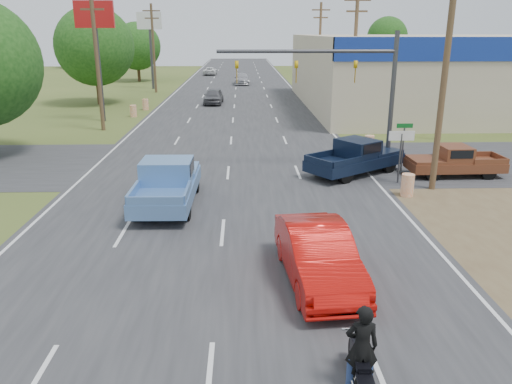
{
  "coord_description": "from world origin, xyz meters",
  "views": [
    {
      "loc": [
        0.73,
        -8.76,
        6.94
      ],
      "look_at": [
        1.23,
        8.73,
        1.3
      ],
      "focal_mm": 35.0,
      "sensor_mm": 36.0,
      "label": 1
    }
  ],
  "objects_px": {
    "navy_pickup": "(357,156)",
    "rider": "(361,351)",
    "red_convertible": "(318,255)",
    "motorcycle": "(360,372)",
    "blue_pickup": "(168,182)",
    "distant_car_white": "(210,71)",
    "brown_pickup": "(453,161)",
    "distant_car_silver": "(242,79)",
    "distant_car_grey": "(214,96)"
  },
  "relations": [
    {
      "from": "motorcycle",
      "to": "rider",
      "type": "distance_m",
      "value": 0.47
    },
    {
      "from": "blue_pickup",
      "to": "navy_pickup",
      "type": "distance_m",
      "value": 10.02
    },
    {
      "from": "motorcycle",
      "to": "distant_car_grey",
      "type": "height_order",
      "value": "distant_car_grey"
    },
    {
      "from": "blue_pickup",
      "to": "distant_car_grey",
      "type": "xyz_separation_m",
      "value": [
        0.3,
        30.51,
        -0.22
      ]
    },
    {
      "from": "rider",
      "to": "brown_pickup",
      "type": "relative_size",
      "value": 0.39
    },
    {
      "from": "rider",
      "to": "distant_car_white",
      "type": "height_order",
      "value": "rider"
    },
    {
      "from": "motorcycle",
      "to": "brown_pickup",
      "type": "bearing_deg",
      "value": 65.02
    },
    {
      "from": "motorcycle",
      "to": "blue_pickup",
      "type": "height_order",
      "value": "blue_pickup"
    },
    {
      "from": "rider",
      "to": "distant_car_silver",
      "type": "height_order",
      "value": "rider"
    },
    {
      "from": "red_convertible",
      "to": "distant_car_white",
      "type": "bearing_deg",
      "value": 90.51
    },
    {
      "from": "blue_pickup",
      "to": "navy_pickup",
      "type": "xyz_separation_m",
      "value": [
        8.96,
        4.49,
        -0.08
      ]
    },
    {
      "from": "rider",
      "to": "distant_car_grey",
      "type": "xyz_separation_m",
      "value": [
        -5.14,
        42.13,
        -0.15
      ]
    },
    {
      "from": "motorcycle",
      "to": "distant_car_grey",
      "type": "bearing_deg",
      "value": 99.79
    },
    {
      "from": "rider",
      "to": "blue_pickup",
      "type": "distance_m",
      "value": 12.83
    },
    {
      "from": "distant_car_silver",
      "to": "distant_car_grey",
      "type": "bearing_deg",
      "value": -98.16
    },
    {
      "from": "motorcycle",
      "to": "navy_pickup",
      "type": "distance_m",
      "value": 16.54
    },
    {
      "from": "red_convertible",
      "to": "motorcycle",
      "type": "distance_m",
      "value": 4.66
    },
    {
      "from": "brown_pickup",
      "to": "distant_car_white",
      "type": "bearing_deg",
      "value": 12.66
    },
    {
      "from": "brown_pickup",
      "to": "distant_car_silver",
      "type": "distance_m",
      "value": 47.27
    },
    {
      "from": "motorcycle",
      "to": "brown_pickup",
      "type": "relative_size",
      "value": 0.42
    },
    {
      "from": "motorcycle",
      "to": "distant_car_white",
      "type": "height_order",
      "value": "distant_car_white"
    },
    {
      "from": "motorcycle",
      "to": "distant_car_grey",
      "type": "xyz_separation_m",
      "value": [
        -5.14,
        42.17,
        0.32
      ]
    },
    {
      "from": "navy_pickup",
      "to": "distant_car_white",
      "type": "bearing_deg",
      "value": 154.92
    },
    {
      "from": "motorcycle",
      "to": "blue_pickup",
      "type": "xyz_separation_m",
      "value": [
        -5.44,
        11.66,
        0.53
      ]
    },
    {
      "from": "motorcycle",
      "to": "blue_pickup",
      "type": "bearing_deg",
      "value": 117.85
    },
    {
      "from": "red_convertible",
      "to": "distant_car_white",
      "type": "height_order",
      "value": "red_convertible"
    },
    {
      "from": "motorcycle",
      "to": "navy_pickup",
      "type": "relative_size",
      "value": 0.35
    },
    {
      "from": "red_convertible",
      "to": "blue_pickup",
      "type": "bearing_deg",
      "value": 121.55
    },
    {
      "from": "brown_pickup",
      "to": "distant_car_white",
      "type": "distance_m",
      "value": 63.83
    },
    {
      "from": "navy_pickup",
      "to": "distant_car_silver",
      "type": "relative_size",
      "value": 1.1
    },
    {
      "from": "blue_pickup",
      "to": "brown_pickup",
      "type": "relative_size",
      "value": 1.24
    },
    {
      "from": "distant_car_grey",
      "to": "distant_car_white",
      "type": "height_order",
      "value": "distant_car_grey"
    },
    {
      "from": "motorcycle",
      "to": "rider",
      "type": "bearing_deg",
      "value": 90.0
    },
    {
      "from": "motorcycle",
      "to": "navy_pickup",
      "type": "bearing_deg",
      "value": 80.56
    },
    {
      "from": "red_convertible",
      "to": "motorcycle",
      "type": "bearing_deg",
      "value": -93.03
    },
    {
      "from": "rider",
      "to": "distant_car_grey",
      "type": "bearing_deg",
      "value": -80.2
    },
    {
      "from": "navy_pickup",
      "to": "brown_pickup",
      "type": "distance_m",
      "value": 4.74
    },
    {
      "from": "navy_pickup",
      "to": "rider",
      "type": "bearing_deg",
      "value": -47.64
    },
    {
      "from": "distant_car_grey",
      "to": "distant_car_silver",
      "type": "xyz_separation_m",
      "value": [
        2.85,
        19.49,
        -0.02
      ]
    },
    {
      "from": "red_convertible",
      "to": "distant_car_silver",
      "type": "relative_size",
      "value": 1.0
    },
    {
      "from": "navy_pickup",
      "to": "brown_pickup",
      "type": "relative_size",
      "value": 1.18
    },
    {
      "from": "brown_pickup",
      "to": "distant_car_silver",
      "type": "relative_size",
      "value": 0.93
    },
    {
      "from": "brown_pickup",
      "to": "distant_car_grey",
      "type": "bearing_deg",
      "value": 25.01
    },
    {
      "from": "blue_pickup",
      "to": "distant_car_silver",
      "type": "distance_m",
      "value": 50.1
    },
    {
      "from": "blue_pickup",
      "to": "distant_car_white",
      "type": "distance_m",
      "value": 65.79
    },
    {
      "from": "brown_pickup",
      "to": "distant_car_grey",
      "type": "xyz_separation_m",
      "value": [
        -13.35,
        26.6,
        -0.02
      ]
    },
    {
      "from": "motorcycle",
      "to": "distant_car_silver",
      "type": "distance_m",
      "value": 61.7
    },
    {
      "from": "blue_pickup",
      "to": "distant_car_silver",
      "type": "height_order",
      "value": "blue_pickup"
    },
    {
      "from": "brown_pickup",
      "to": "distant_car_white",
      "type": "height_order",
      "value": "brown_pickup"
    },
    {
      "from": "motorcycle",
      "to": "distant_car_silver",
      "type": "height_order",
      "value": "distant_car_silver"
    }
  ]
}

